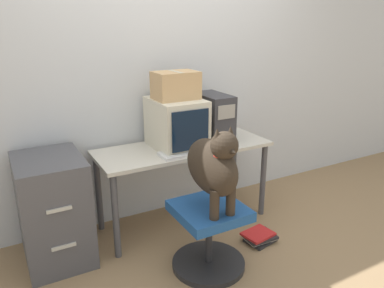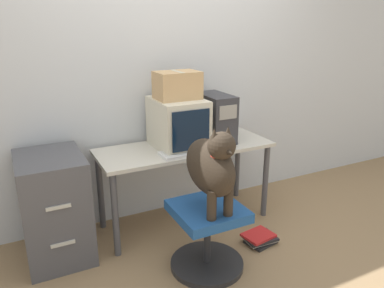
{
  "view_description": "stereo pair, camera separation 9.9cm",
  "coord_description": "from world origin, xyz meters",
  "px_view_note": "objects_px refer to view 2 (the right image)",
  "views": [
    {
      "loc": [
        -1.36,
        -2.34,
        1.7
      ],
      "look_at": [
        -0.1,
        -0.05,
        0.83
      ],
      "focal_mm": 35.0,
      "sensor_mm": 36.0,
      "label": 1
    },
    {
      "loc": [
        -1.28,
        -2.39,
        1.7
      ],
      "look_at": [
        -0.1,
        -0.05,
        0.83
      ],
      "focal_mm": 35.0,
      "sensor_mm": 36.0,
      "label": 2
    }
  ],
  "objects_px": {
    "keyboard": "(187,152)",
    "filing_cabinet": "(55,207)",
    "dog": "(211,166)",
    "cardboard_box": "(177,85)",
    "crt_monitor": "(178,123)",
    "book_stack_floor": "(260,238)",
    "pc_tower": "(215,118)",
    "office_chair": "(207,234)"
  },
  "relations": [
    {
      "from": "keyboard",
      "to": "filing_cabinet",
      "type": "distance_m",
      "value": 1.06
    },
    {
      "from": "dog",
      "to": "cardboard_box",
      "type": "distance_m",
      "value": 0.83
    },
    {
      "from": "crt_monitor",
      "to": "dog",
      "type": "relative_size",
      "value": 0.81
    },
    {
      "from": "crt_monitor",
      "to": "keyboard",
      "type": "xyz_separation_m",
      "value": [
        -0.02,
        -0.19,
        -0.19
      ]
    },
    {
      "from": "cardboard_box",
      "to": "book_stack_floor",
      "type": "height_order",
      "value": "cardboard_box"
    },
    {
      "from": "pc_tower",
      "to": "dog",
      "type": "bearing_deg",
      "value": -121.55
    },
    {
      "from": "cardboard_box",
      "to": "book_stack_floor",
      "type": "distance_m",
      "value": 1.39
    },
    {
      "from": "book_stack_floor",
      "to": "cardboard_box",
      "type": "bearing_deg",
      "value": 125.71
    },
    {
      "from": "office_chair",
      "to": "cardboard_box",
      "type": "relative_size",
      "value": 1.54
    },
    {
      "from": "office_chair",
      "to": "dog",
      "type": "xyz_separation_m",
      "value": [
        0.0,
        -0.04,
        0.54
      ]
    },
    {
      "from": "crt_monitor",
      "to": "office_chair",
      "type": "distance_m",
      "value": 0.93
    },
    {
      "from": "crt_monitor",
      "to": "pc_tower",
      "type": "height_order",
      "value": "pc_tower"
    },
    {
      "from": "crt_monitor",
      "to": "dog",
      "type": "height_order",
      "value": "crt_monitor"
    },
    {
      "from": "keyboard",
      "to": "filing_cabinet",
      "type": "bearing_deg",
      "value": 170.78
    },
    {
      "from": "keyboard",
      "to": "office_chair",
      "type": "xyz_separation_m",
      "value": [
        -0.07,
        -0.48,
        -0.45
      ]
    },
    {
      "from": "keyboard",
      "to": "pc_tower",
      "type": "bearing_deg",
      "value": 28.91
    },
    {
      "from": "cardboard_box",
      "to": "book_stack_floor",
      "type": "bearing_deg",
      "value": -54.29
    },
    {
      "from": "pc_tower",
      "to": "office_chair",
      "type": "height_order",
      "value": "pc_tower"
    },
    {
      "from": "filing_cabinet",
      "to": "book_stack_floor",
      "type": "distance_m",
      "value": 1.6
    },
    {
      "from": "pc_tower",
      "to": "book_stack_floor",
      "type": "height_order",
      "value": "pc_tower"
    },
    {
      "from": "pc_tower",
      "to": "office_chair",
      "type": "bearing_deg",
      "value": -123.08
    },
    {
      "from": "crt_monitor",
      "to": "cardboard_box",
      "type": "xyz_separation_m",
      "value": [
        0.0,
        0.0,
        0.31
      ]
    },
    {
      "from": "filing_cabinet",
      "to": "pc_tower",
      "type": "bearing_deg",
      "value": 1.86
    },
    {
      "from": "keyboard",
      "to": "book_stack_floor",
      "type": "relative_size",
      "value": 1.5
    },
    {
      "from": "dog",
      "to": "office_chair",
      "type": "bearing_deg",
      "value": 90.0
    },
    {
      "from": "office_chair",
      "to": "dog",
      "type": "relative_size",
      "value": 0.87
    },
    {
      "from": "pc_tower",
      "to": "book_stack_floor",
      "type": "xyz_separation_m",
      "value": [
        0.08,
        -0.61,
        -0.86
      ]
    },
    {
      "from": "keyboard",
      "to": "cardboard_box",
      "type": "bearing_deg",
      "value": 84.9
    },
    {
      "from": "book_stack_floor",
      "to": "office_chair",
      "type": "bearing_deg",
      "value": -172.34
    },
    {
      "from": "keyboard",
      "to": "crt_monitor",
      "type": "bearing_deg",
      "value": 84.79
    },
    {
      "from": "crt_monitor",
      "to": "book_stack_floor",
      "type": "bearing_deg",
      "value": -54.11
    },
    {
      "from": "keyboard",
      "to": "office_chair",
      "type": "bearing_deg",
      "value": -98.51
    },
    {
      "from": "filing_cabinet",
      "to": "cardboard_box",
      "type": "distance_m",
      "value": 1.3
    },
    {
      "from": "pc_tower",
      "to": "book_stack_floor",
      "type": "distance_m",
      "value": 1.06
    },
    {
      "from": "cardboard_box",
      "to": "dog",
      "type": "bearing_deg",
      "value": -97.09
    },
    {
      "from": "pc_tower",
      "to": "book_stack_floor",
      "type": "relative_size",
      "value": 1.48
    },
    {
      "from": "filing_cabinet",
      "to": "book_stack_floor",
      "type": "bearing_deg",
      "value": -21.42
    },
    {
      "from": "crt_monitor",
      "to": "filing_cabinet",
      "type": "relative_size",
      "value": 0.61
    },
    {
      "from": "keyboard",
      "to": "office_chair",
      "type": "height_order",
      "value": "keyboard"
    },
    {
      "from": "office_chair",
      "to": "book_stack_floor",
      "type": "xyz_separation_m",
      "value": [
        0.52,
        0.07,
        -0.22
      ]
    },
    {
      "from": "pc_tower",
      "to": "filing_cabinet",
      "type": "bearing_deg",
      "value": -178.14
    },
    {
      "from": "crt_monitor",
      "to": "dog",
      "type": "bearing_deg",
      "value": -97.13
    }
  ]
}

